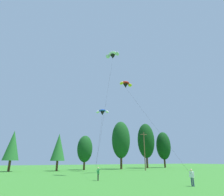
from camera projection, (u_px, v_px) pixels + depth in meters
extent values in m
cylinder|color=#472D19|center=(9.00, 166.00, 45.21)|extent=(0.55, 0.55, 2.52)
cone|color=#236628|center=(13.00, 145.00, 46.73)|extent=(3.73, 3.73, 7.16)
cylinder|color=#472D19|center=(57.00, 166.00, 48.05)|extent=(0.54, 0.54, 2.43)
cone|color=#236628|center=(59.00, 147.00, 49.51)|extent=(3.65, 3.65, 6.91)
cylinder|color=#472D19|center=(84.00, 165.00, 53.15)|extent=(0.54, 0.54, 2.37)
ellipsoid|color=#144719|center=(85.00, 149.00, 54.57)|extent=(4.35, 4.35, 7.41)
cylinder|color=#472D19|center=(121.00, 163.00, 58.04)|extent=(0.66, 0.66, 3.65)
ellipsoid|color=#144719|center=(121.00, 139.00, 60.24)|extent=(5.73, 5.73, 11.43)
cylinder|color=#472D19|center=(147.00, 162.00, 65.74)|extent=(0.68, 0.68, 3.85)
ellipsoid|color=#0F3D14|center=(146.00, 140.00, 68.05)|extent=(5.95, 5.95, 12.06)
cylinder|color=#472D19|center=(165.00, 163.00, 69.93)|extent=(0.62, 0.62, 3.24)
ellipsoid|color=#0F3D14|center=(163.00, 146.00, 71.88)|extent=(5.29, 5.29, 10.15)
cylinder|color=brown|center=(145.00, 151.00, 51.23)|extent=(0.26, 0.26, 9.99)
cube|color=brown|center=(144.00, 134.00, 52.60)|extent=(2.20, 0.14, 0.14)
cylinder|color=black|center=(98.00, 177.00, 25.05)|extent=(0.16, 0.16, 0.84)
cylinder|color=black|center=(98.00, 177.00, 25.24)|extent=(0.16, 0.16, 0.84)
cube|color=#2D8E47|center=(98.00, 171.00, 25.37)|extent=(0.33, 0.43, 0.60)
sphere|color=tan|center=(98.00, 168.00, 25.51)|extent=(0.22, 0.22, 0.22)
cylinder|color=#2D8E47|center=(98.00, 170.00, 25.20)|extent=(0.53, 0.22, 0.35)
cylinder|color=#2D8E47|center=(98.00, 170.00, 25.65)|extent=(0.53, 0.22, 0.35)
cylinder|color=navy|center=(193.00, 182.00, 19.63)|extent=(0.14, 0.14, 0.84)
cylinder|color=navy|center=(192.00, 182.00, 19.79)|extent=(0.14, 0.14, 0.84)
cube|color=white|center=(192.00, 175.00, 19.94)|extent=(0.27, 0.40, 0.60)
sphere|color=tan|center=(191.00, 170.00, 20.07)|extent=(0.22, 0.22, 0.22)
cylinder|color=white|center=(194.00, 174.00, 19.75)|extent=(0.21, 0.10, 0.57)
cylinder|color=white|center=(190.00, 174.00, 20.14)|extent=(0.21, 0.10, 0.57)
ellipsoid|color=blue|center=(102.00, 111.00, 49.07)|extent=(2.19, 1.93, 0.81)
ellipsoid|color=white|center=(107.00, 112.00, 48.84)|extent=(1.29, 1.18, 1.01)
ellipsoid|color=white|center=(98.00, 112.00, 49.08)|extent=(1.28, 1.28, 1.01)
cone|color=black|center=(102.00, 113.00, 48.92)|extent=(1.50, 1.50, 0.93)
cylinder|color=black|center=(100.00, 133.00, 37.12)|extent=(9.09, 18.51, 12.00)
ellipsoid|color=red|center=(126.00, 83.00, 45.84)|extent=(2.02, 1.37, 0.89)
ellipsoid|color=yellow|center=(130.00, 85.00, 46.33)|extent=(1.21, 1.13, 1.08)
ellipsoid|color=yellow|center=(122.00, 83.00, 45.15)|extent=(1.12, 1.12, 1.08)
cone|color=black|center=(126.00, 86.00, 45.70)|extent=(1.16, 1.16, 0.94)
cylinder|color=black|center=(145.00, 114.00, 32.71)|extent=(5.16, 21.10, 17.98)
ellipsoid|color=white|center=(112.00, 54.00, 40.47)|extent=(2.05, 2.19, 1.05)
ellipsoid|color=silver|center=(117.00, 54.00, 39.85)|extent=(1.32, 1.31, 1.18)
ellipsoid|color=silver|center=(108.00, 56.00, 40.88)|extent=(1.37, 1.24, 1.18)
cone|color=black|center=(113.00, 57.00, 40.35)|extent=(1.41, 1.41, 0.87)
cylinder|color=black|center=(106.00, 101.00, 32.83)|extent=(5.94, 6.50, 21.49)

